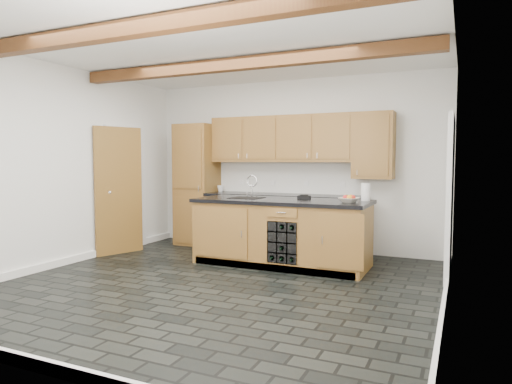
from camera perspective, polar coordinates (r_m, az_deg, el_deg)
ground at (r=5.55m, az=-4.74°, el=-11.47°), size 5.00×5.00×0.00m
room_shell at (r=5.86m, az=-3.01°, el=4.44°), size 5.01×5.00×5.00m
back_cabinetry at (r=7.54m, az=1.06°, el=0.19°), size 3.65×0.62×2.20m
island at (r=6.47m, az=3.24°, el=-5.04°), size 2.48×0.96×0.93m
faucet at (r=6.67m, az=-1.05°, el=-0.44°), size 0.45×0.40×0.34m
kitchen_scale at (r=6.57m, az=6.02°, el=-0.59°), size 0.20×0.13×0.06m
fruit_bowl at (r=6.07m, az=11.55°, el=-0.99°), size 0.31×0.31×0.06m
fruit_cluster at (r=6.07m, az=11.56°, el=-0.67°), size 0.16×0.17×0.07m
paper_towel at (r=6.35m, az=13.55°, el=-0.01°), size 0.12×0.12×0.24m
mug at (r=8.00m, az=-4.45°, el=0.43°), size 0.14×0.14×0.11m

